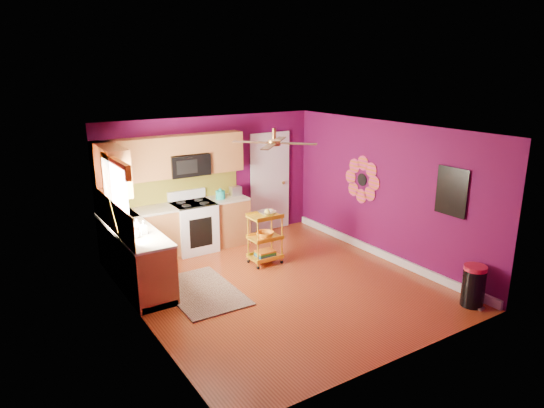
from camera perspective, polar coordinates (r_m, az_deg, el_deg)
ground at (r=7.96m, az=1.02°, el=-9.43°), size 5.00×5.00×0.00m
room_envelope at (r=7.43m, az=1.26°, el=2.08°), size 4.54×5.04×2.52m
lower_cabinets at (r=8.76m, az=-13.03°, el=-4.36°), size 2.81×2.31×0.94m
electric_range at (r=9.33m, az=-9.20°, el=-2.59°), size 0.76×0.66×1.13m
upper_cabinetry at (r=8.77m, az=-13.74°, el=4.87°), size 2.80×2.30×1.26m
left_window at (r=7.45m, az=-17.94°, el=2.18°), size 0.08×1.35×1.08m
panel_door at (r=10.29m, az=-0.26°, el=2.49°), size 0.95×0.11×2.15m
right_wall_art at (r=8.63m, az=14.79°, el=2.21°), size 0.04×2.74×1.04m
ceiling_fan at (r=7.45m, az=0.25°, el=7.29°), size 1.01×1.01×0.26m
shag_rug at (r=7.78m, az=-8.23°, el=-10.14°), size 1.02×1.65×0.02m
rolling_cart at (r=8.59m, az=-0.79°, el=-3.79°), size 0.56×0.41×1.00m
trash_can at (r=7.76m, az=22.62°, el=-8.88°), size 0.37×0.38×0.63m
teal_kettle at (r=9.40m, az=-6.09°, el=1.10°), size 0.18×0.18×0.21m
toaster at (r=9.63m, az=-4.32°, el=1.54°), size 0.22×0.15×0.18m
soap_bottle_a at (r=7.63m, az=-14.90°, el=-2.67°), size 0.10×0.10×0.21m
soap_bottle_b at (r=7.91m, az=-15.61°, el=-2.26°), size 0.13×0.13×0.16m
counter_dish at (r=8.55m, az=-17.45°, el=-1.41°), size 0.26×0.26×0.06m
counter_cup at (r=7.51m, az=-15.69°, el=-3.47°), size 0.13×0.13×0.10m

